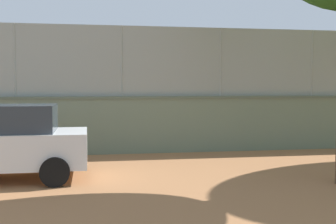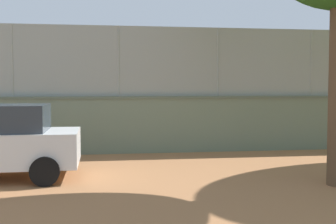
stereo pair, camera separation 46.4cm
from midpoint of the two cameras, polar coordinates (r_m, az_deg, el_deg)
ground_plane at (r=23.02m, az=-3.67°, el=-1.89°), size 260.00×260.00×0.00m
perimeter_wall at (r=13.66m, az=-6.97°, el=-1.66°), size 32.28×0.98×1.78m
fence_panel_on_wall at (r=13.63m, az=-7.02°, el=6.63°), size 31.70×0.67×2.18m
player_foreground_swinging at (r=16.15m, az=-5.22°, el=-0.77°), size 0.93×0.95×1.58m
player_crossing_court at (r=24.41m, az=4.55°, el=0.77°), size 0.79×1.04×1.70m
sports_ball at (r=14.64m, az=-7.83°, el=-4.55°), size 0.16×0.16×0.16m
spare_ball_by_wall at (r=15.00m, az=-5.51°, el=-4.38°), size 0.14×0.14×0.14m
courtside_bench at (r=16.03m, az=-20.53°, el=-2.68°), size 1.61×0.41×0.87m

